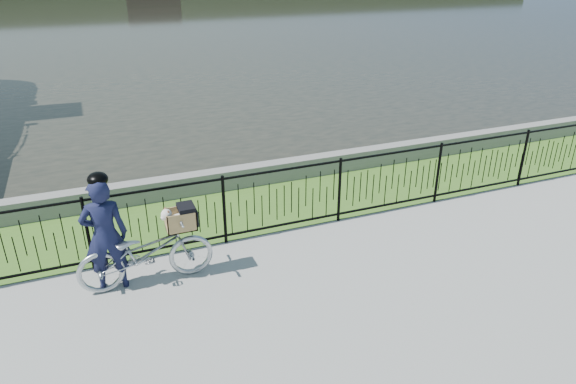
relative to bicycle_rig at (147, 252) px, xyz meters
name	(u,v)px	position (x,y,z in m)	size (l,w,h in m)	color
ground	(326,283)	(2.28, -0.94, -0.49)	(120.00, 120.00, 0.00)	gray
grass_strip	(264,206)	(2.28, 1.66, -0.49)	(60.00, 2.00, 0.01)	#406B21
water	(116,21)	(2.28, 32.06, -0.49)	(120.00, 120.00, 0.00)	#2A2920
quay_wall	(247,176)	(2.28, 2.66, -0.29)	(60.00, 0.30, 0.40)	slate
fence	(284,200)	(2.28, 0.66, 0.08)	(14.00, 0.06, 1.15)	black
bicycle_rig	(147,252)	(0.00, 0.00, 0.00)	(1.84, 0.64, 1.11)	#AEB4BA
cyclist	(105,234)	(-0.49, 0.07, 0.35)	(0.61, 0.41, 1.70)	#121633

